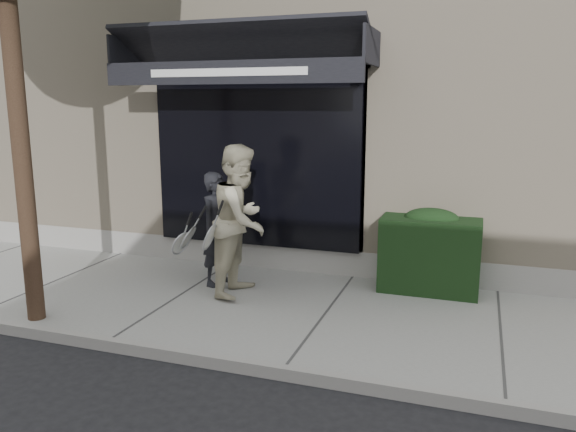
% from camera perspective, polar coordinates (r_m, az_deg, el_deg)
% --- Properties ---
extents(ground, '(80.00, 80.00, 0.00)m').
position_cam_1_polar(ground, '(7.00, 3.89, -10.62)').
color(ground, black).
rests_on(ground, ground).
extents(sidewalk, '(20.00, 3.00, 0.12)m').
position_cam_1_polar(sidewalk, '(6.98, 3.90, -10.16)').
color(sidewalk, gray).
rests_on(sidewalk, ground).
extents(curb, '(20.00, 0.10, 0.14)m').
position_cam_1_polar(curb, '(5.62, -0.37, -15.61)').
color(curb, gray).
rests_on(curb, ground).
extents(building_facade, '(14.30, 8.04, 5.64)m').
position_cam_1_polar(building_facade, '(11.36, 10.70, 11.81)').
color(building_facade, beige).
rests_on(building_facade, ground).
extents(hedge, '(1.30, 0.70, 1.14)m').
position_cam_1_polar(hedge, '(7.80, 14.22, -3.54)').
color(hedge, black).
rests_on(hedge, sidewalk).
extents(pedestrian_front, '(0.79, 0.80, 1.58)m').
position_cam_1_polar(pedestrian_front, '(7.82, -7.21, -1.33)').
color(pedestrian_front, black).
rests_on(pedestrian_front, sidewalk).
extents(pedestrian_back, '(0.76, 1.01, 1.99)m').
position_cam_1_polar(pedestrian_back, '(7.38, -4.78, -0.43)').
color(pedestrian_back, '#BEB698').
rests_on(pedestrian_back, sidewalk).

